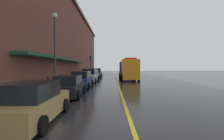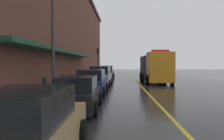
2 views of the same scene
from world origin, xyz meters
The scene contains 15 objects.
ground_plane centered at (0.00, 25.00, 0.00)m, with size 112.00×112.00×0.00m, color #232326.
sidewalk_left centered at (-6.20, 25.00, 0.07)m, with size 2.40×70.00×0.15m, color #9E9B93.
lane_center_stripe centered at (0.00, 25.00, 0.00)m, with size 0.16×70.00×0.01m, color gold.
brick_building_left centered at (-13.78, 24.00, 6.91)m, with size 13.94×64.00×13.81m.
parked_car_0 centered at (-3.87, 0.40, 0.75)m, with size 2.08×4.38×1.59m.
parked_car_1 centered at (-3.87, 5.99, 0.73)m, with size 2.02×4.27×1.54m.
parked_car_2 centered at (-3.90, 11.39, 0.80)m, with size 2.03×4.79×1.70m.
parked_car_3 centered at (-3.85, 17.61, 0.86)m, with size 2.26×4.74×1.86m.
parked_car_4 centered at (-4.02, 23.30, 0.74)m, with size 2.02×4.32×1.56m.
parked_car_5 centered at (-3.90, 28.68, 0.85)m, with size 2.16×4.54×1.83m.
utility_truck centered at (1.95, 21.36, 1.65)m, with size 2.82×8.65×3.47m.
parking_meter_0 centered at (-5.35, 5.89, 1.06)m, with size 0.14×0.18×1.33m.
parking_meter_1 centered at (-5.35, 8.91, 1.06)m, with size 0.14×0.18×1.33m.
street_lamp_left centered at (-5.95, 9.18, 4.40)m, with size 0.44×0.44×6.94m.
traffic_light_near centered at (-5.29, 29.41, 3.16)m, with size 0.38×0.36×4.30m.
Camera 2 is at (-1.98, -3.90, 2.09)m, focal length 35.76 mm.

